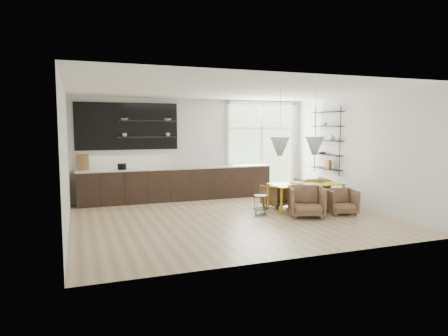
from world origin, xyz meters
TOP-DOWN VIEW (x-y plane):
  - room at (0.58, 1.10)m, footprint 7.02×6.01m
  - kitchen_run at (-0.69, 2.69)m, footprint 5.54×0.69m
  - right_shelving at (3.36, 1.17)m, footprint 0.26×1.22m
  - dining_table at (2.10, 0.24)m, footprint 1.83×0.85m
  - armchair_back_left at (1.59, 0.83)m, footprint 0.80×0.81m
  - armchair_back_right at (2.66, 0.83)m, footprint 0.91×0.92m
  - armchair_front_left at (1.68, -0.48)m, footprint 1.00×1.02m
  - armchair_front_right at (2.62, -0.52)m, footprint 0.80×0.81m
  - wire_stool at (0.80, 0.14)m, footprint 0.36×0.36m
  - table_book at (1.80, 0.33)m, footprint 0.30×0.37m
  - table_bowl at (2.59, 0.36)m, footprint 0.25×0.25m

SIDE VIEW (x-z plane):
  - wire_stool at x=0.80m, z-range 0.07..0.52m
  - armchair_back_left at x=1.59m, z-range 0.00..0.59m
  - armchair_front_right at x=2.62m, z-range 0.00..0.61m
  - armchair_front_left at x=1.68m, z-range 0.00..0.72m
  - armchair_back_right at x=2.66m, z-range 0.00..0.72m
  - kitchen_run at x=-0.69m, z-range -0.78..1.97m
  - dining_table at x=2.10m, z-range 0.29..0.95m
  - table_book at x=1.80m, z-range 0.66..0.69m
  - table_bowl at x=2.59m, z-range 0.66..0.73m
  - room at x=0.58m, z-range 0.00..2.92m
  - right_shelving at x=3.36m, z-range 0.70..2.60m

